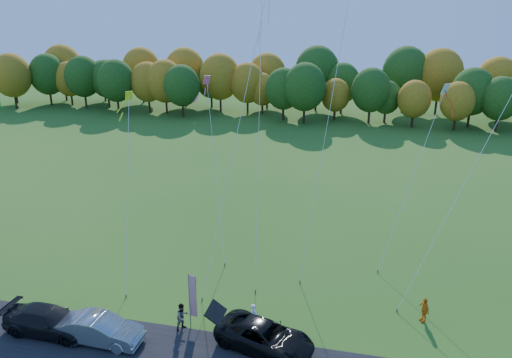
% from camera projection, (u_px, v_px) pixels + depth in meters
% --- Properties ---
extents(ground, '(160.00, 160.00, 0.00)m').
position_uv_depth(ground, '(233.00, 324.00, 29.40)').
color(ground, '#265C18').
extents(tree_line, '(116.00, 12.00, 10.00)m').
position_uv_depth(tree_line, '(325.00, 120.00, 79.86)').
color(tree_line, '#1E4711').
rests_on(tree_line, ground).
extents(black_suv, '(6.02, 4.08, 1.53)m').
position_uv_depth(black_suv, '(265.00, 337.00, 27.07)').
color(black_suv, black).
rests_on(black_suv, ground).
extents(silver_sedan, '(4.80, 1.76, 1.57)m').
position_uv_depth(silver_sedan, '(101.00, 329.00, 27.63)').
color(silver_sedan, '#9FA0A4').
rests_on(silver_sedan, ground).
extents(dark_truck_a, '(5.30, 2.20, 1.53)m').
position_uv_depth(dark_truck_a, '(49.00, 321.00, 28.43)').
color(dark_truck_a, black).
rests_on(dark_truck_a, ground).
extents(person_tailgate_a, '(0.40, 0.59, 1.59)m').
position_uv_depth(person_tailgate_a, '(254.00, 316.00, 28.76)').
color(person_tailgate_a, white).
rests_on(person_tailgate_a, ground).
extents(person_tailgate_b, '(0.97, 1.02, 1.66)m').
position_uv_depth(person_tailgate_b, '(182.00, 317.00, 28.69)').
color(person_tailgate_b, gray).
rests_on(person_tailgate_b, ground).
extents(person_east, '(0.75, 0.99, 1.56)m').
position_uv_depth(person_east, '(424.00, 310.00, 29.42)').
color(person_east, orange).
rests_on(person_east, ground).
extents(feather_flag, '(0.47, 0.09, 3.54)m').
position_uv_depth(feather_flag, '(192.00, 296.00, 28.36)').
color(feather_flag, '#999999').
rests_on(feather_flag, ground).
extents(kite_delta_blue, '(3.29, 10.24, 28.56)m').
position_uv_depth(kite_delta_blue, '(260.00, 59.00, 32.24)').
color(kite_delta_blue, '#4C3F33').
rests_on(kite_delta_blue, ground).
extents(kite_parafoil_orange, '(5.22, 11.68, 33.68)m').
position_uv_depth(kite_parafoil_orange, '(345.00, 21.00, 32.78)').
color(kite_parafoil_orange, '#4C3F33').
rests_on(kite_parafoil_orange, ground).
extents(kite_delta_red, '(3.97, 9.29, 20.83)m').
position_uv_depth(kite_delta_red, '(238.00, 130.00, 31.87)').
color(kite_delta_red, '#4C3F33').
rests_on(kite_delta_red, ground).
extents(kite_parafoil_rainbow, '(8.13, 6.74, 15.43)m').
position_uv_depth(kite_parafoil_rainbow, '(465.00, 183.00, 30.14)').
color(kite_parafoil_rainbow, '#4C3F33').
rests_on(kite_parafoil_rainbow, ground).
extents(kite_diamond_yellow, '(2.53, 7.03, 12.46)m').
position_uv_depth(kite_diamond_yellow, '(127.00, 191.00, 33.19)').
color(kite_diamond_yellow, '#4C3F33').
rests_on(kite_diamond_yellow, ground).
extents(kite_diamond_white, '(4.42, 6.47, 12.87)m').
position_uv_depth(kite_diamond_white, '(412.00, 178.00, 35.17)').
color(kite_diamond_white, '#4C3F33').
rests_on(kite_diamond_white, ground).
extents(kite_diamond_pink, '(3.59, 6.68, 12.99)m').
position_uv_depth(kite_diamond_pink, '(215.00, 169.00, 36.92)').
color(kite_diamond_pink, '#4C3F33').
rests_on(kite_diamond_pink, ground).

